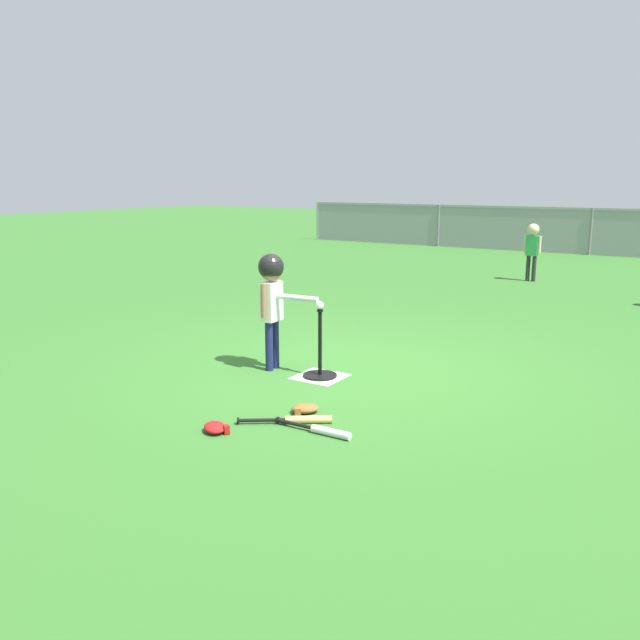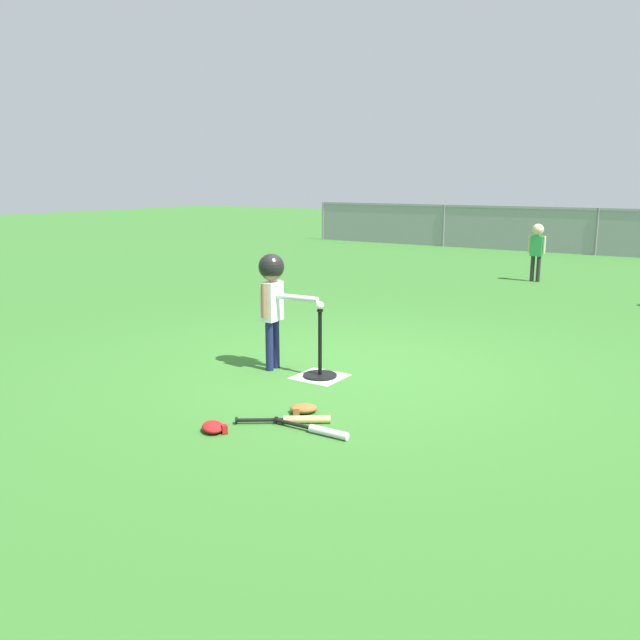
{
  "view_description": "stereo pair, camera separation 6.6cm",
  "coord_description": "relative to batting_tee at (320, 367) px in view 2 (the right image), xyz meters",
  "views": [
    {
      "loc": [
        3.11,
        -5.36,
        1.82
      ],
      "look_at": [
        -0.09,
        -0.36,
        0.55
      ],
      "focal_mm": 36.77,
      "sensor_mm": 36.0,
      "label": 1
    },
    {
      "loc": [
        3.17,
        -5.33,
        1.82
      ],
      "look_at": [
        -0.09,
        -0.36,
        0.55
      ],
      "focal_mm": 36.77,
      "sensor_mm": 36.0,
      "label": 2
    }
  ],
  "objects": [
    {
      "name": "ground_plane",
      "position": [
        0.09,
        0.36,
        -0.1
      ],
      "size": [
        60.0,
        60.0,
        0.0
      ],
      "primitive_type": "plane",
      "color": "#336B28"
    },
    {
      "name": "home_plate",
      "position": [
        0.0,
        -0.0,
        -0.1
      ],
      "size": [
        0.44,
        0.44,
        0.01
      ],
      "primitive_type": "cube",
      "color": "white",
      "rests_on": "ground_plane"
    },
    {
      "name": "batting_tee",
      "position": [
        0.0,
        0.0,
        0.0
      ],
      "size": [
        0.32,
        0.32,
        0.65
      ],
      "color": "black",
      "rests_on": "ground_plane"
    },
    {
      "name": "baseball_on_tee",
      "position": [
        -0.0,
        -0.0,
        0.59
      ],
      "size": [
        0.07,
        0.07,
        0.07
      ],
      "primitive_type": "sphere",
      "color": "white",
      "rests_on": "batting_tee"
    },
    {
      "name": "batter_child",
      "position": [
        -0.53,
        -0.03,
        0.71
      ],
      "size": [
        0.64,
        0.32,
        1.14
      ],
      "color": "#191E4C",
      "rests_on": "ground_plane"
    },
    {
      "name": "fielder_near_left",
      "position": [
        0.03,
        7.11,
        0.57
      ],
      "size": [
        0.31,
        0.21,
        1.05
      ],
      "color": "#262626",
      "rests_on": "ground_plane"
    },
    {
      "name": "spare_bat_silver",
      "position": [
        0.79,
        -1.19,
        -0.07
      ],
      "size": [
        0.64,
        0.07,
        0.06
      ],
      "color": "silver",
      "rests_on": "ground_plane"
    },
    {
      "name": "spare_bat_wood",
      "position": [
        0.51,
        -1.1,
        -0.07
      ],
      "size": [
        0.63,
        0.46,
        0.06
      ],
      "color": "#DBB266",
      "rests_on": "ground_plane"
    },
    {
      "name": "glove_by_plate",
      "position": [
        0.1,
        -1.58,
        -0.07
      ],
      "size": [
        0.27,
        0.26,
        0.07
      ],
      "color": "#B21919",
      "rests_on": "ground_plane"
    },
    {
      "name": "glove_near_bats",
      "position": [
        0.42,
        -0.89,
        -0.07
      ],
      "size": [
        0.27,
        0.26,
        0.07
      ],
      "color": "brown",
      "rests_on": "ground_plane"
    },
    {
      "name": "outfield_fence",
      "position": [
        0.09,
        12.22,
        0.51
      ],
      "size": [
        16.06,
        0.06,
        1.15
      ],
      "color": "slate",
      "rests_on": "ground_plane"
    }
  ]
}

